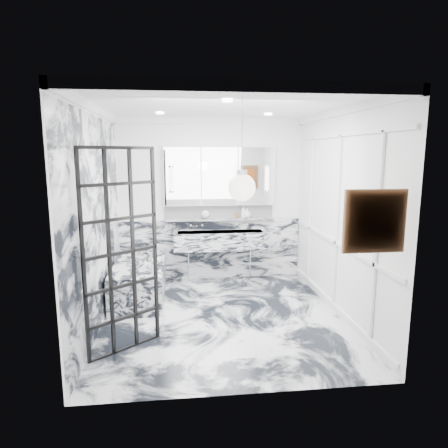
{
  "coord_description": "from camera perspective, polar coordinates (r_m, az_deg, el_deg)",
  "views": [
    {
      "loc": [
        -0.56,
        -5.13,
        2.21
      ],
      "look_at": [
        0.09,
        0.5,
        1.2
      ],
      "focal_mm": 32.0,
      "sensor_mm": 36.0,
      "label": 1
    }
  ],
  "objects": [
    {
      "name": "wall_back",
      "position": [
        7.0,
        -1.96,
        3.44
      ],
      "size": [
        3.6,
        0.0,
        3.6
      ],
      "primitive_type": "plane",
      "rotation": [
        1.57,
        0.0,
        0.0
      ],
      "color": "white",
      "rests_on": "floor"
    },
    {
      "name": "artwork",
      "position": [
        3.85,
        20.72,
        0.38
      ],
      "size": [
        0.48,
        0.05,
        0.48
      ],
      "primitive_type": "cube",
      "color": "#BF4213",
      "rests_on": "wall_front"
    },
    {
      "name": "bathtub",
      "position": [
        6.36,
        -11.93,
        -7.86
      ],
      "size": [
        0.75,
        1.65,
        0.55
      ],
      "primitive_type": "cube",
      "color": "silver",
      "rests_on": "floor"
    },
    {
      "name": "flower_vase",
      "position": [
        5.7,
        -9.95,
        -6.37
      ],
      "size": [
        0.08,
        0.08,
        0.12
      ],
      "primitive_type": "cylinder",
      "color": "silver",
      "rests_on": "bathtub"
    },
    {
      "name": "subway_tile",
      "position": [
        7.02,
        -0.72,
        1.86
      ],
      "size": [
        1.9,
        0.03,
        0.23
      ],
      "primitive_type": "cube",
      "color": "white",
      "rests_on": "wall_back"
    },
    {
      "name": "pendant_light",
      "position": [
        3.87,
        2.55,
        5.23
      ],
      "size": [
        0.27,
        0.27,
        0.27
      ],
      "primitive_type": "sphere",
      "color": "white",
      "rests_on": "ceiling"
    },
    {
      "name": "ledge",
      "position": [
        6.98,
        -0.66,
        0.69
      ],
      "size": [
        1.9,
        0.14,
        0.04
      ],
      "primitive_type": "cube",
      "color": "silver",
      "rests_on": "wall_back"
    },
    {
      "name": "soap_bottle_c",
      "position": [
        7.02,
        3.31,
        1.59
      ],
      "size": [
        0.14,
        0.14,
        0.17
      ],
      "primitive_type": "imported",
      "rotation": [
        0.0,
        0.0,
        0.1
      ],
      "color": "silver",
      "rests_on": "ledge"
    },
    {
      "name": "mirror_cabinet",
      "position": [
        6.9,
        -0.68,
        6.85
      ],
      "size": [
        1.9,
        0.16,
        1.0
      ],
      "primitive_type": "cube",
      "color": "white",
      "rests_on": "wall_back"
    },
    {
      "name": "sconce_right",
      "position": [
        6.95,
        6.19,
        6.48
      ],
      "size": [
        0.07,
        0.07,
        0.4
      ],
      "primitive_type": "cylinder",
      "color": "white",
      "rests_on": "mirror_cabinet"
    },
    {
      "name": "soap_bottle_a",
      "position": [
        7.01,
        2.78,
        1.78
      ],
      "size": [
        0.09,
        0.09,
        0.22
      ],
      "primitive_type": "imported",
      "rotation": [
        0.0,
        0.0,
        0.07
      ],
      "color": "#8C5919",
      "rests_on": "ledge"
    },
    {
      "name": "wall_front",
      "position": [
        3.47,
        2.9,
        -3.43
      ],
      "size": [
        3.6,
        0.0,
        3.6
      ],
      "primitive_type": "plane",
      "rotation": [
        -1.57,
        0.0,
        0.0
      ],
      "color": "white",
      "rests_on": "floor"
    },
    {
      "name": "wall_left",
      "position": [
        5.3,
        -17.82,
        0.79
      ],
      "size": [
        0.0,
        3.6,
        3.6
      ],
      "primitive_type": "plane",
      "rotation": [
        1.57,
        0.0,
        1.57
      ],
      "color": "white",
      "rests_on": "floor"
    },
    {
      "name": "sconce_left",
      "position": [
        6.78,
        -7.55,
        6.36
      ],
      "size": [
        0.07,
        0.07,
        0.4
      ],
      "primitive_type": "cylinder",
      "color": "white",
      "rests_on": "mirror_cabinet"
    },
    {
      "name": "ceiling",
      "position": [
        5.2,
        -0.37,
        16.6
      ],
      "size": [
        3.6,
        3.6,
        0.0
      ],
      "primitive_type": "plane",
      "rotation": [
        3.14,
        0.0,
        0.0
      ],
      "color": "white",
      "rests_on": "wall_back"
    },
    {
      "name": "soap_bottle_b",
      "position": [
        7.01,
        2.79,
        1.52
      ],
      "size": [
        0.09,
        0.09,
        0.15
      ],
      "primitive_type": "imported",
      "rotation": [
        0.0,
        0.0,
        -0.34
      ],
      "color": "#4C4C51",
      "rests_on": "ledge"
    },
    {
      "name": "marble_clad_left",
      "position": [
        5.3,
        -17.63,
        0.16
      ],
      "size": [
        0.02,
        3.56,
        2.68
      ],
      "primitive_type": "cube",
      "color": "silver",
      "rests_on": "floor"
    },
    {
      "name": "trough_sink",
      "position": [
        6.89,
        -0.51,
        -2.33
      ],
      "size": [
        1.6,
        0.45,
        0.3
      ],
      "primitive_type": "cube",
      "color": "silver",
      "rests_on": "wall_back"
    },
    {
      "name": "wall_right",
      "position": [
        5.63,
        16.07,
        1.41
      ],
      "size": [
        0.0,
        3.6,
        3.6
      ],
      "primitive_type": "plane",
      "rotation": [
        1.57,
        0.0,
        -1.57
      ],
      "color": "white",
      "rests_on": "floor"
    },
    {
      "name": "amber_bottle",
      "position": [
        7.0,
        1.8,
        1.29
      ],
      "size": [
        0.04,
        0.04,
        0.1
      ],
      "primitive_type": "cylinder",
      "color": "#8C5919",
      "rests_on": "ledge"
    },
    {
      "name": "panel_molding",
      "position": [
        5.64,
        15.84,
        0.4
      ],
      "size": [
        0.03,
        3.4,
        2.3
      ],
      "primitive_type": "cube",
      "color": "white",
      "rests_on": "floor"
    },
    {
      "name": "marble_clad_back",
      "position": [
        7.13,
        -1.9,
        -3.59
      ],
      "size": [
        3.18,
        0.05,
        1.05
      ],
      "primitive_type": "cube",
      "color": "silver",
      "rests_on": "floor"
    },
    {
      "name": "face_pot",
      "position": [
        6.94,
        -2.69,
        1.41
      ],
      "size": [
        0.14,
        0.14,
        0.14
      ],
      "primitive_type": "sphere",
      "color": "white",
      "rests_on": "ledge"
    },
    {
      "name": "floor",
      "position": [
        5.62,
        -0.33,
        -13.09
      ],
      "size": [
        3.6,
        3.6,
        0.0
      ],
      "primitive_type": "plane",
      "color": "silver",
      "rests_on": "ground"
    },
    {
      "name": "crittall_door",
      "position": [
        4.53,
        -14.45,
        -4.0
      ],
      "size": [
        0.72,
        0.57,
        2.27
      ],
      "primitive_type": null,
      "rotation": [
        0.0,
        0.0,
        0.66
      ],
      "color": "black",
      "rests_on": "floor"
    }
  ]
}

